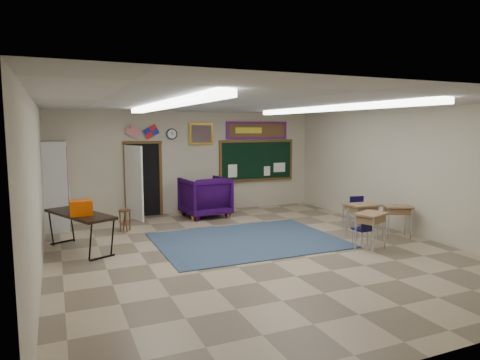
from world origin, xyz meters
name	(u,v)px	position (x,y,z in m)	size (l,w,h in m)	color
floor	(255,251)	(0.00, 0.00, 0.00)	(9.00, 9.00, 0.00)	tan
back_wall	(190,163)	(0.00, 4.50, 1.50)	(8.00, 0.04, 3.00)	#B1A78F
front_wall	(437,225)	(0.00, -4.50, 1.50)	(8.00, 0.04, 3.00)	#B1A78F
left_wall	(37,190)	(-4.00, 0.00, 1.50)	(0.04, 9.00, 3.00)	#B1A78F
right_wall	(406,171)	(4.00, 0.00, 1.50)	(0.04, 9.00, 3.00)	#B1A78F
ceiling	(255,104)	(0.00, 0.00, 3.00)	(8.00, 9.00, 0.04)	beige
area_rug	(247,240)	(0.20, 0.80, 0.01)	(4.00, 3.00, 0.02)	#32445F
fluorescent_strips	(255,107)	(0.00, 0.00, 2.94)	(3.86, 6.00, 0.10)	white
doorway	(141,180)	(-1.50, 4.35, 1.06)	(1.10, 0.89, 2.16)	black
chalkboard	(257,162)	(2.20, 4.46, 1.46)	(2.55, 0.14, 1.30)	brown
bulletin_board	(257,130)	(2.20, 4.47, 2.45)	(2.10, 0.05, 0.55)	#B40F21
framed_art_print	(201,134)	(0.35, 4.47, 2.35)	(0.75, 0.05, 0.65)	#986A1D
wall_clock	(172,134)	(-0.55, 4.47, 2.35)	(0.32, 0.05, 0.32)	black
wall_flags	(142,130)	(-1.40, 4.44, 2.48)	(1.16, 0.06, 0.70)	red
storage_cabinet	(56,185)	(-3.71, 3.85, 1.10)	(0.59, 1.25, 2.20)	#B4B3AF
wingback_armchair	(205,197)	(0.19, 3.72, 0.57)	(1.22, 1.25, 1.14)	#1F0535
student_chair_reading	(193,201)	(-0.11, 3.95, 0.44)	(0.44, 0.44, 0.88)	black
student_chair_desk_a	(362,230)	(2.24, -0.63, 0.36)	(0.36, 0.36, 0.72)	black
student_chair_desk_b	(359,213)	(3.23, 0.70, 0.40)	(0.40, 0.40, 0.81)	black
student_desk_front_left	(362,219)	(2.74, -0.01, 0.44)	(0.69, 0.54, 0.79)	olive
student_desk_front_right	(353,214)	(3.18, 0.87, 0.35)	(0.64, 0.58, 0.63)	olive
student_desk_back_left	(370,229)	(2.25, -0.87, 0.44)	(0.79, 0.70, 0.78)	olive
student_desk_back_right	(397,220)	(3.52, -0.29, 0.41)	(0.76, 0.68, 0.74)	olive
folding_table	(80,230)	(-3.29, 1.48, 0.43)	(1.36, 2.00, 1.09)	black
wooden_stool	(125,220)	(-2.19, 2.83, 0.28)	(0.30, 0.30, 0.54)	#523518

